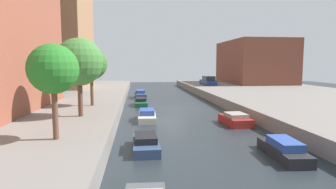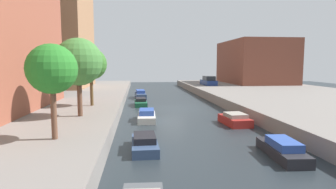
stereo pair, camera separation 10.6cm
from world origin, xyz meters
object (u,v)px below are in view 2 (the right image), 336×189
(street_tree_2, at_px, (91,64))
(moored_boat_left_4, at_px, (140,95))
(moored_boat_left_3, at_px, (141,102))
(moored_boat_right_2, at_px, (235,120))
(moored_boat_right_1, at_px, (282,149))
(street_tree_1, at_px, (79,62))
(parked_car, at_px, (209,81))
(moored_boat_left_1, at_px, (145,143))
(moored_boat_left_2, at_px, (147,116))
(low_block_right, at_px, (254,62))
(street_tree_0, at_px, (52,70))

(street_tree_2, height_order, moored_boat_left_4, street_tree_2)
(moored_boat_left_3, height_order, moored_boat_left_4, moored_boat_left_4)
(street_tree_2, xyz_separation_m, moored_boat_left_3, (4.10, 6.32, -4.08))
(moored_boat_right_2, bearing_deg, moored_boat_right_1, -92.01)
(street_tree_1, bearing_deg, parked_car, 59.65)
(street_tree_1, height_order, moored_boat_left_3, street_tree_1)
(moored_boat_right_1, bearing_deg, moored_boat_left_4, 104.91)
(moored_boat_left_4, distance_m, moored_boat_right_2, 18.28)
(street_tree_1, relative_size, moored_boat_right_1, 1.39)
(moored_boat_left_1, xyz_separation_m, moored_boat_left_2, (0.36, 7.53, 0.03))
(moored_boat_left_2, bearing_deg, street_tree_2, 157.21)
(moored_boat_right_2, bearing_deg, moored_boat_left_3, 123.13)
(street_tree_1, height_order, moored_boat_right_1, street_tree_1)
(moored_boat_left_1, bearing_deg, moored_boat_right_1, -15.87)
(low_block_right, xyz_separation_m, moored_boat_left_3, (-21.22, -19.90, -4.52))
(street_tree_0, xyz_separation_m, moored_boat_left_4, (4.15, 23.52, -3.71))
(moored_boat_left_4, relative_size, moored_boat_right_2, 1.41)
(street_tree_2, relative_size, parked_car, 1.02)
(moored_boat_left_1, height_order, moored_boat_right_2, moored_boat_right_2)
(moored_boat_left_3, bearing_deg, moored_boat_left_4, 89.55)
(street_tree_2, distance_m, moored_boat_left_3, 8.57)
(street_tree_2, bearing_deg, moored_boat_left_2, -22.79)
(low_block_right, xyz_separation_m, street_tree_1, (-25.32, -31.04, -0.31))
(moored_boat_left_3, xyz_separation_m, moored_boat_right_2, (6.75, -10.35, 0.03))
(moored_boat_left_4, height_order, moored_boat_right_1, moored_boat_left_4)
(low_block_right, distance_m, moored_boat_right_1, 40.51)
(low_block_right, relative_size, moored_boat_left_1, 4.62)
(street_tree_2, height_order, moored_boat_right_1, street_tree_2)
(parked_car, xyz_separation_m, moored_boat_right_2, (-4.68, -25.74, -1.25))
(moored_boat_left_3, xyz_separation_m, moored_boat_right_1, (6.50, -17.57, 0.03))
(parked_car, bearing_deg, moored_boat_left_1, -110.17)
(moored_boat_left_4, xyz_separation_m, moored_boat_right_2, (6.70, -17.00, -0.09))
(street_tree_1, relative_size, moored_boat_left_4, 1.17)
(low_block_right, bearing_deg, moored_boat_right_1, -111.45)
(street_tree_0, height_order, moored_boat_left_2, street_tree_0)
(street_tree_1, bearing_deg, moored_boat_right_1, -31.26)
(street_tree_1, xyz_separation_m, moored_boat_right_2, (10.85, 0.79, -4.17))
(moored_boat_left_2, xyz_separation_m, moored_boat_right_2, (6.38, -2.15, 0.00))
(moored_boat_right_1, relative_size, moored_boat_right_2, 1.18)
(street_tree_0, distance_m, moored_boat_right_2, 13.21)
(low_block_right, bearing_deg, moored_boat_left_4, -147.96)
(low_block_right, bearing_deg, street_tree_0, -124.55)
(street_tree_0, relative_size, street_tree_2, 0.91)
(low_block_right, height_order, street_tree_0, low_block_right)
(low_block_right, bearing_deg, street_tree_2, -133.99)
(street_tree_0, relative_size, moored_boat_right_1, 1.17)
(street_tree_2, height_order, parked_car, street_tree_2)
(street_tree_1, distance_m, moored_boat_left_4, 18.72)
(street_tree_1, xyz_separation_m, moored_boat_left_3, (4.10, 11.14, -4.20))
(moored_boat_left_1, distance_m, moored_boat_right_2, 8.63)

